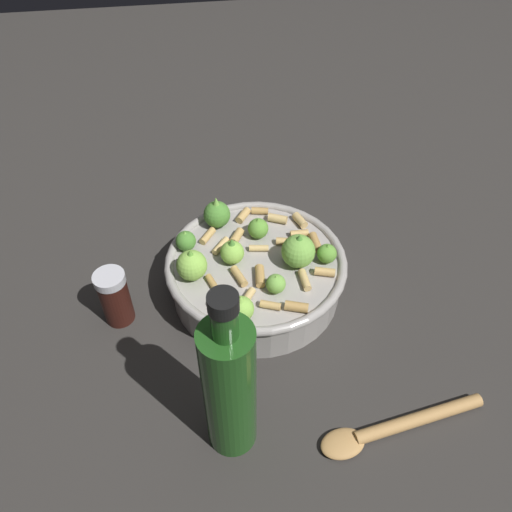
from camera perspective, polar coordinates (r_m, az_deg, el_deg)
ground_plane at (r=0.74m, az=0.00°, el=-3.77°), size 2.40×2.40×0.00m
cooking_pan at (r=0.71m, az=-0.08°, el=-1.67°), size 0.25×0.25×0.11m
pepper_shaker at (r=0.70m, az=-15.75°, el=-4.52°), size 0.04×0.04×0.09m
olive_oil_bottle at (r=0.53m, az=-3.05°, el=-14.66°), size 0.06×0.06×0.25m
wooden_spoon at (r=0.63m, az=15.28°, el=-18.25°), size 0.21×0.06×0.02m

